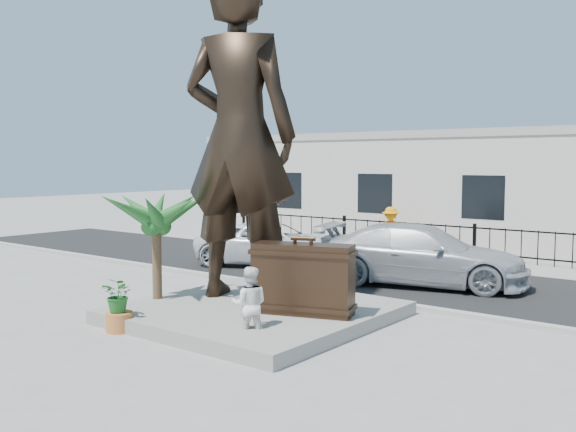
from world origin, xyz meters
name	(u,v)px	position (x,y,z in m)	size (l,w,h in m)	color
ground	(226,337)	(0.00, 0.00, 0.00)	(100.00, 100.00, 0.00)	#9E9991
street	(412,279)	(0.00, 8.00, 0.01)	(40.00, 7.00, 0.01)	black
curb	(348,297)	(0.00, 4.50, 0.06)	(40.00, 0.25, 0.12)	#A5A399
far_sidewalk	(465,262)	(0.00, 12.00, 0.01)	(40.00, 2.50, 0.02)	#9E9991
plinth	(256,313)	(-0.50, 1.50, 0.15)	(5.20, 5.20, 0.30)	gray
fence	(474,243)	(0.00, 12.80, 0.60)	(22.00, 0.10, 1.20)	black
building	(515,194)	(0.00, 17.00, 2.20)	(28.00, 7.00, 4.40)	silver
statue	(239,136)	(-1.41, 1.96, 4.10)	(2.77, 1.82, 7.59)	black
suitcase	(303,279)	(0.75, 1.55, 1.04)	(2.11, 0.67, 1.48)	#342215
tourist	(249,305)	(0.58, 0.03, 0.74)	(0.72, 0.56, 1.49)	white
car_white	(274,244)	(-4.90, 7.50, 0.73)	(2.39, 5.18, 1.44)	white
car_silver	(421,255)	(0.59, 7.40, 0.86)	(2.39, 5.87, 1.70)	#B3B4B8
worker	(391,230)	(-3.00, 12.14, 0.91)	(1.15, 0.66, 1.78)	orange
palm_tree	(158,311)	(-2.84, 0.67, 0.00)	(1.80, 1.80, 3.20)	#215B23
planter	(120,322)	(-2.05, -1.02, 0.20)	(0.56, 0.56, 0.40)	#BE6C32
shrub	(119,295)	(-2.05, -1.02, 0.77)	(0.66, 0.57, 0.74)	#1E5E20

